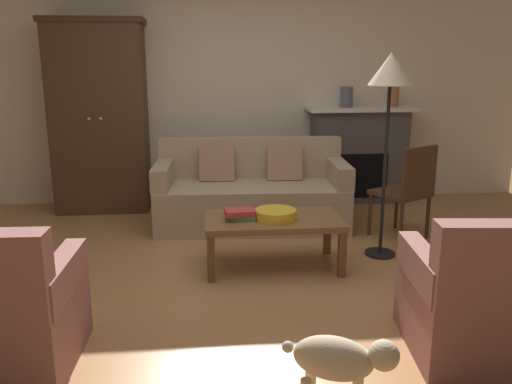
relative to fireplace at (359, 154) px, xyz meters
The scene contains 14 objects.
ground_plane 2.83m from the fireplace, 124.00° to the right, with size 9.60×9.60×0.00m, color #B27A47.
back_wall 1.78m from the fireplace, behind, with size 7.20×0.10×2.80m, color silver.
fireplace is the anchor object (origin of this frame).
armoire 2.99m from the fireplace, behind, with size 1.06×0.57×2.08m.
couch 1.60m from the fireplace, 148.59° to the right, with size 1.96×0.94×0.86m.
coffee_table 2.38m from the fireplace, 122.31° to the right, with size 1.10×0.60×0.42m.
fruit_bowl 2.40m from the fireplace, 121.59° to the right, with size 0.33×0.33×0.08m, color gold.
book_stack 2.54m from the fireplace, 127.27° to the right, with size 0.26×0.19×0.08m.
mantel_vase_slate 0.69m from the fireplace, behind, with size 0.15×0.15×0.23m, color #565B66.
mantel_vase_terracotta 0.79m from the fireplace, ahead, with size 0.11×0.11×0.28m, color #A86042.
armchair_near_right 3.48m from the fireplace, 94.27° to the right, with size 0.84×0.84×0.88m.
side_chair_wooden 1.44m from the fireplace, 87.32° to the right, with size 0.60×0.60×0.90m.
floor_lamp 2.06m from the fireplace, 99.40° to the right, with size 0.36×0.36×1.72m.
dog 4.04m from the fireplace, 106.96° to the right, with size 0.54×0.34×0.39m.
Camera 1 is at (-0.25, -3.86, 1.68)m, focal length 37.94 mm.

